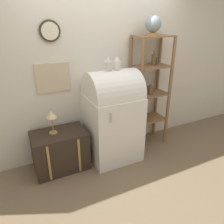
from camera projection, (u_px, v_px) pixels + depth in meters
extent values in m
plane|color=#7A664C|center=(119.00, 162.00, 3.31)|extent=(12.00, 12.00, 0.00)
cube|color=silver|center=(102.00, 66.00, 3.25)|extent=(7.00, 0.05, 2.70)
cylinder|color=#382D1E|center=(50.00, 31.00, 2.72)|extent=(0.26, 0.03, 0.26)
cylinder|color=beige|center=(50.00, 31.00, 2.71)|extent=(0.22, 0.01, 0.22)
cube|color=#C6B793|center=(53.00, 78.00, 2.95)|extent=(0.46, 0.02, 0.40)
cube|color=white|center=(113.00, 127.00, 3.29)|extent=(0.74, 0.68, 0.99)
cylinder|color=white|center=(113.00, 93.00, 3.08)|extent=(0.72, 0.64, 0.64)
cylinder|color=#B7B7BC|center=(111.00, 118.00, 2.78)|extent=(0.02, 0.02, 0.14)
cube|color=#33281E|center=(60.00, 150.00, 3.10)|extent=(0.74, 0.48, 0.57)
cube|color=#AD8942|center=(49.00, 164.00, 2.81)|extent=(0.03, 0.01, 0.51)
cube|color=#AD8942|center=(79.00, 156.00, 2.98)|extent=(0.03, 0.01, 0.51)
cylinder|color=olive|center=(141.00, 99.00, 3.29)|extent=(0.05, 0.05, 1.78)
cylinder|color=olive|center=(169.00, 94.00, 3.51)|extent=(0.05, 0.05, 1.78)
cylinder|color=olive|center=(130.00, 93.00, 3.56)|extent=(0.05, 0.05, 1.78)
cylinder|color=olive|center=(157.00, 88.00, 3.78)|extent=(0.05, 0.05, 1.78)
cube|color=olive|center=(148.00, 119.00, 3.72)|extent=(0.58, 0.36, 0.02)
cube|color=olive|center=(149.00, 94.00, 3.54)|extent=(0.58, 0.36, 0.02)
cube|color=olive|center=(151.00, 66.00, 3.36)|extent=(0.58, 0.36, 0.02)
cube|color=olive|center=(153.00, 36.00, 3.19)|extent=(0.58, 0.36, 0.02)
cylinder|color=#23334C|center=(154.00, 61.00, 3.41)|extent=(0.08, 0.08, 0.12)
cylinder|color=#23334C|center=(155.00, 56.00, 3.38)|extent=(0.03, 0.03, 0.03)
cylinder|color=#335B3D|center=(145.00, 90.00, 3.45)|extent=(0.08, 0.08, 0.14)
cylinder|color=#335B3D|center=(146.00, 85.00, 3.41)|extent=(0.03, 0.03, 0.03)
cylinder|color=brown|center=(154.00, 60.00, 3.36)|extent=(0.07, 0.07, 0.17)
cylinder|color=brown|center=(154.00, 52.00, 3.32)|extent=(0.03, 0.03, 0.04)
cylinder|color=brown|center=(150.00, 90.00, 3.46)|extent=(0.09, 0.09, 0.13)
cylinder|color=brown|center=(151.00, 85.00, 3.43)|extent=(0.03, 0.03, 0.03)
cylinder|color=#AD8942|center=(153.00, 34.00, 3.13)|extent=(0.14, 0.14, 0.04)
sphere|color=#7F939E|center=(153.00, 24.00, 3.08)|extent=(0.23, 0.23, 0.23)
cylinder|color=beige|center=(108.00, 66.00, 2.91)|extent=(0.10, 0.10, 0.12)
cone|color=beige|center=(108.00, 59.00, 2.87)|extent=(0.08, 0.08, 0.06)
cylinder|color=silver|center=(117.00, 65.00, 2.95)|extent=(0.09, 0.09, 0.12)
cone|color=silver|center=(117.00, 58.00, 2.91)|extent=(0.08, 0.08, 0.06)
cylinder|color=#AD8942|center=(53.00, 133.00, 2.97)|extent=(0.11, 0.11, 0.02)
cylinder|color=#AD8942|center=(52.00, 125.00, 2.93)|extent=(0.02, 0.02, 0.22)
cone|color=#DBC184|center=(51.00, 114.00, 2.87)|extent=(0.14, 0.14, 0.09)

